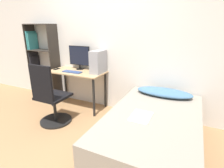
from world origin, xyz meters
TOP-DOWN VIEW (x-y plane):
  - ground_plane at (0.00, 0.00)m, footprint 14.00×14.00m
  - wall_back at (0.00, 1.50)m, footprint 8.00×0.05m
  - desk at (-0.40, 1.20)m, footprint 1.11×0.55m
  - bookshelf at (-1.49, 1.32)m, footprint 0.68×0.30m
  - office_chair at (-0.40, 0.46)m, footprint 0.54×0.54m
  - bed at (1.28, 0.51)m, footprint 1.14×1.91m
  - pillow at (1.28, 1.21)m, footprint 0.87×0.36m
  - magazine at (1.15, 0.38)m, footprint 0.24×0.32m
  - monitor at (-0.44, 1.37)m, footprint 0.48×0.16m
  - keyboard at (-0.43, 1.09)m, footprint 0.39×0.13m
  - pc_tower at (0.05, 1.28)m, footprint 0.19×0.35m
  - phone at (-0.87, 1.16)m, footprint 0.07×0.14m

SIDE VIEW (x-z plane):
  - ground_plane at x=0.00m, z-range 0.00..0.00m
  - bed at x=1.28m, z-range 0.00..0.52m
  - office_chair at x=-0.40m, z-range -0.12..0.92m
  - magazine at x=1.15m, z-range 0.52..0.54m
  - pillow at x=1.28m, z-range 0.52..0.63m
  - desk at x=-0.40m, z-range 0.25..1.00m
  - phone at x=-0.87m, z-range 0.75..0.76m
  - keyboard at x=-0.43m, z-range 0.75..0.77m
  - bookshelf at x=-1.49m, z-range -0.05..1.58m
  - pc_tower at x=0.05m, z-range 0.75..1.17m
  - monitor at x=-0.44m, z-range 0.77..1.24m
  - wall_back at x=0.00m, z-range 0.00..2.50m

